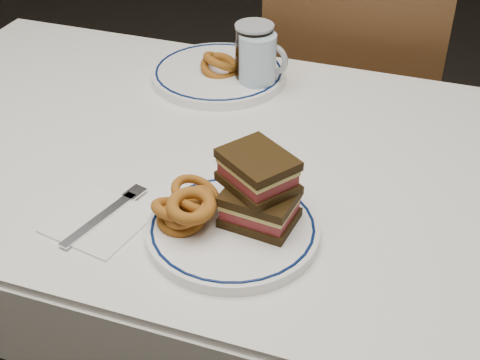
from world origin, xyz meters
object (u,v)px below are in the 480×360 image
(main_plate, at_px, (233,229))
(beer_mug, at_px, (255,55))
(far_plate, at_px, (219,74))
(reuben_sandwich, at_px, (259,189))
(chair_far, at_px, (352,93))

(main_plate, xyz_separation_m, beer_mug, (-0.13, 0.50, 0.06))
(main_plate, bearing_deg, far_plate, 113.10)
(reuben_sandwich, height_order, far_plate, reuben_sandwich)
(main_plate, height_order, far_plate, far_plate)
(main_plate, distance_m, beer_mug, 0.52)
(chair_far, bearing_deg, main_plate, -91.57)
(chair_far, xyz_separation_m, beer_mug, (-0.15, -0.42, 0.28))
(reuben_sandwich, xyz_separation_m, beer_mug, (-0.16, 0.47, -0.00))
(chair_far, height_order, far_plate, chair_far)
(chair_far, xyz_separation_m, main_plate, (-0.03, -0.92, 0.22))
(main_plate, distance_m, reuben_sandwich, 0.08)
(beer_mug, bearing_deg, chair_far, 70.18)
(chair_far, relative_size, main_plate, 3.61)
(main_plate, distance_m, far_plate, 0.54)
(reuben_sandwich, bearing_deg, beer_mug, 108.82)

